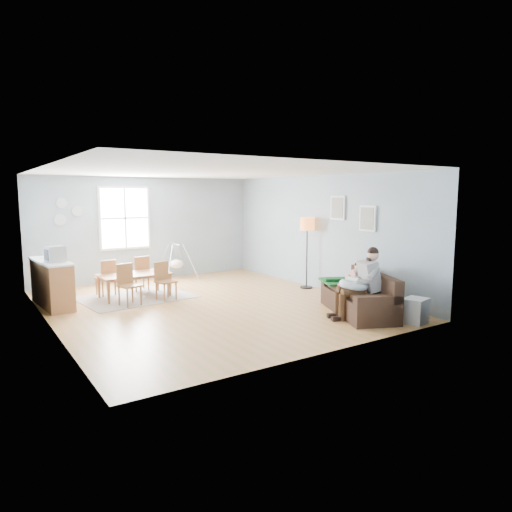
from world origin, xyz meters
TOP-DOWN VIEW (x-y plane):
  - room at (0.00, 0.00)m, footprint 8.40×9.40m
  - window at (-0.60, 3.46)m, footprint 1.32×0.08m
  - pictures at (2.97, -1.05)m, footprint 0.05×1.34m
  - wall_plates at (-2.00, 3.47)m, footprint 0.67×0.02m
  - sofa at (2.08, -2.22)m, footprint 1.55×2.13m
  - green_throw at (2.27, -1.59)m, footprint 1.14×1.08m
  - beige_pillow at (2.47, -1.83)m, footprint 0.32×0.45m
  - father at (1.86, -2.43)m, footprint 0.99×0.66m
  - nursing_pillow at (1.72, -2.37)m, footprint 0.72×0.71m
  - infant at (1.73, -2.34)m, footprint 0.14×0.36m
  - toddler at (2.09, -2.02)m, footprint 0.52×0.37m
  - floor_lamp at (2.77, 0.22)m, footprint 0.34×0.34m
  - storage_cube at (2.41, -3.20)m, footprint 0.47×0.44m
  - rug at (-1.04, 1.47)m, footprint 2.46×1.97m
  - dining_table at (-1.04, 1.47)m, footprint 1.53×0.88m
  - chair_sw at (-1.40, 0.86)m, footprint 0.47×0.47m
  - chair_se at (-0.58, 0.95)m, footprint 0.44×0.44m
  - chair_nw at (-1.51, 1.99)m, footprint 0.43×0.43m
  - chair_ne at (-0.70, 2.08)m, footprint 0.39×0.39m
  - counter at (-2.70, 1.64)m, footprint 0.62×1.71m
  - monitor at (-2.66, 1.32)m, footprint 0.38×0.37m
  - baby_swing at (0.63, 3.10)m, footprint 0.93×0.95m

SIDE VIEW (x-z plane):
  - rug at x=-1.04m, z-range 0.00..0.01m
  - storage_cube at x=2.41m, z-range 0.00..0.44m
  - dining_table at x=-1.04m, z-range 0.00..0.53m
  - sofa at x=2.08m, z-range -0.12..0.68m
  - baby_swing at x=0.63m, z-range -0.05..0.89m
  - chair_nw at x=-1.51m, z-range 0.04..0.86m
  - chair_se at x=-0.58m, z-range 0.05..0.86m
  - chair_ne at x=-0.70m, z-range 0.05..0.88m
  - counter at x=-2.70m, z-range 0.01..0.94m
  - chair_sw at x=-1.40m, z-range 0.05..0.90m
  - green_throw at x=2.27m, z-range 0.48..0.52m
  - nursing_pillow at x=1.72m, z-range 0.51..0.72m
  - toddler at x=2.09m, z-range 0.28..1.05m
  - father at x=1.86m, z-range 0.04..1.34m
  - infant at x=1.73m, z-range 0.63..0.77m
  - beige_pillow at x=2.47m, z-range 0.48..0.93m
  - monitor at x=-2.66m, z-range 0.94..1.25m
  - floor_lamp at x=2.77m, z-range 0.56..2.26m
  - window at x=-0.60m, z-range 0.84..2.46m
  - wall_plates at x=-2.00m, z-range 1.50..2.16m
  - pictures at x=2.97m, z-range 1.48..2.22m
  - room at x=0.00m, z-range 0.47..4.37m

